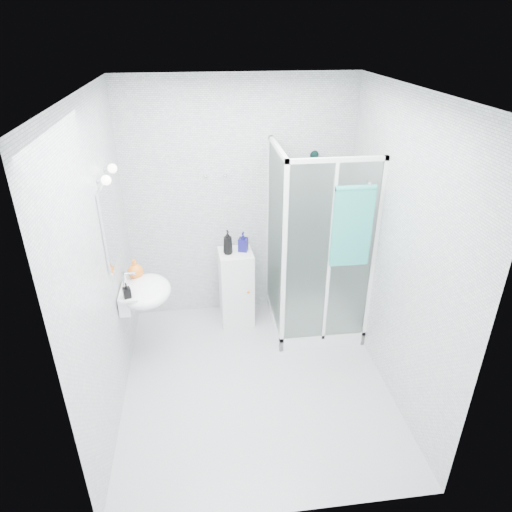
{
  "coord_description": "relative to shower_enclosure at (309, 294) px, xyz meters",
  "views": [
    {
      "loc": [
        -0.41,
        -3.24,
        3.02
      ],
      "look_at": [
        0.05,
        0.35,
        1.15
      ],
      "focal_mm": 32.0,
      "sensor_mm": 36.0,
      "label": 1
    }
  ],
  "objects": [
    {
      "name": "room",
      "position": [
        -0.67,
        -0.77,
        0.85
      ],
      "size": [
        2.4,
        2.6,
        2.6
      ],
      "color": "silver",
      "rests_on": "ground"
    },
    {
      "name": "shower_enclosure",
      "position": [
        0.0,
        0.0,
        0.0
      ],
      "size": [
        0.9,
        0.95,
        2.0
      ],
      "color": "white",
      "rests_on": "ground"
    },
    {
      "name": "wall_basin",
      "position": [
        -1.66,
        -0.32,
        0.35
      ],
      "size": [
        0.46,
        0.56,
        0.35
      ],
      "color": "white",
      "rests_on": "ground"
    },
    {
      "name": "mirror",
      "position": [
        -1.85,
        -0.32,
        1.05
      ],
      "size": [
        0.02,
        0.6,
        0.7
      ],
      "primitive_type": "cube",
      "color": "white",
      "rests_on": "room"
    },
    {
      "name": "vanity_lights",
      "position": [
        -1.8,
        -0.32,
        1.47
      ],
      "size": [
        0.1,
        0.4,
        0.08
      ],
      "color": "silver",
      "rests_on": "room"
    },
    {
      "name": "wall_hooks",
      "position": [
        -0.92,
        0.49,
        1.17
      ],
      "size": [
        0.23,
        0.06,
        0.03
      ],
      "color": "silver",
      "rests_on": "room"
    },
    {
      "name": "storage_cabinet",
      "position": [
        -0.75,
        0.26,
        -0.02
      ],
      "size": [
        0.37,
        0.39,
        0.85
      ],
      "rotation": [
        0.0,
        0.0,
        0.05
      ],
      "color": "white",
      "rests_on": "ground"
    },
    {
      "name": "hand_towel",
      "position": [
        0.25,
        -0.4,
        0.95
      ],
      "size": [
        0.36,
        0.05,
        0.77
      ],
      "color": "teal",
      "rests_on": "shower_enclosure"
    },
    {
      "name": "shampoo_bottle_a",
      "position": [
        -0.83,
        0.25,
        0.54
      ],
      "size": [
        0.11,
        0.11,
        0.26
      ],
      "primitive_type": "imported",
      "rotation": [
        0.0,
        0.0,
        0.14
      ],
      "color": "black",
      "rests_on": "storage_cabinet"
    },
    {
      "name": "shampoo_bottle_b",
      "position": [
        -0.66,
        0.29,
        0.51
      ],
      "size": [
        0.12,
        0.12,
        0.21
      ],
      "primitive_type": "imported",
      "rotation": [
        0.0,
        0.0,
        -0.33
      ],
      "color": "#110F5A",
      "rests_on": "storage_cabinet"
    },
    {
      "name": "soap_dispenser_orange",
      "position": [
        -1.73,
        -0.16,
        0.51
      ],
      "size": [
        0.19,
        0.19,
        0.19
      ],
      "primitive_type": "imported",
      "rotation": [
        0.0,
        0.0,
        -0.4
      ],
      "color": "orange",
      "rests_on": "wall_basin"
    },
    {
      "name": "soap_dispenser_black",
      "position": [
        -1.77,
        -0.51,
        0.49
      ],
      "size": [
        0.08,
        0.08,
        0.14
      ],
      "primitive_type": "imported",
      "rotation": [
        0.0,
        0.0,
        0.34
      ],
      "color": "black",
      "rests_on": "wall_basin"
    }
  ]
}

